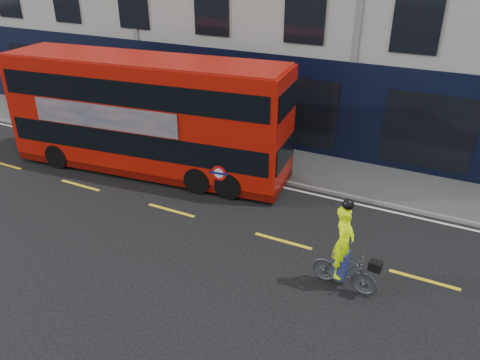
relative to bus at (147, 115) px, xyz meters
The scene contains 7 objects.
ground 7.82m from the bus, 30.50° to the right, with size 120.00×120.00×0.00m, color black.
pavement 7.32m from the bus, 22.68° to the left, with size 60.00×3.00×0.12m, color gray.
kerb 6.91m from the bus, 10.51° to the left, with size 60.00×0.12×0.13m, color gray.
road_edge_line 6.89m from the bus, ahead, with size 58.00×0.10×0.01m, color silver.
lane_dashes 7.21m from the bus, 19.63° to the right, with size 58.00×0.12×0.01m, color yellow, non-canonical shape.
bus is the anchor object (origin of this frame).
cyclist 9.37m from the bus, 22.51° to the right, with size 1.78×0.75×2.56m.
Camera 1 is at (4.07, -9.43, 7.90)m, focal length 35.00 mm.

